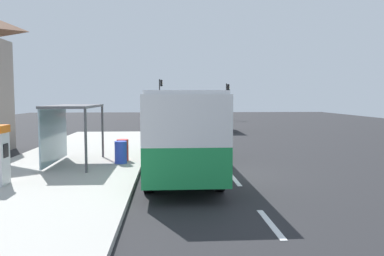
# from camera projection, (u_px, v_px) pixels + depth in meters

# --- Properties ---
(ground_plane) EXTENTS (56.00, 92.00, 0.04)m
(ground_plane) POSITION_uv_depth(u_px,v_px,m) (197.00, 137.00, 29.19)
(ground_plane) COLOR #262628
(sidewalk_platform) EXTENTS (6.20, 30.00, 0.18)m
(sidewalk_platform) POSITION_uv_depth(u_px,v_px,m) (70.00, 165.00, 16.84)
(sidewalk_platform) COLOR #ADAAA3
(sidewalk_platform) RESTS_ON ground
(lane_stripe_seg_0) EXTENTS (0.16, 2.20, 0.01)m
(lane_stripe_seg_0) POSITION_uv_depth(u_px,v_px,m) (270.00, 224.00, 9.31)
(lane_stripe_seg_0) COLOR silver
(lane_stripe_seg_0) RESTS_ON ground
(lane_stripe_seg_1) EXTENTS (0.16, 2.20, 0.01)m
(lane_stripe_seg_1) POSITION_uv_depth(u_px,v_px,m) (235.00, 179.00, 14.28)
(lane_stripe_seg_1) COLOR silver
(lane_stripe_seg_1) RESTS_ON ground
(lane_stripe_seg_2) EXTENTS (0.16, 2.20, 0.01)m
(lane_stripe_seg_2) POSITION_uv_depth(u_px,v_px,m) (217.00, 158.00, 19.25)
(lane_stripe_seg_2) COLOR silver
(lane_stripe_seg_2) RESTS_ON ground
(lane_stripe_seg_3) EXTENTS (0.16, 2.20, 0.01)m
(lane_stripe_seg_3) POSITION_uv_depth(u_px,v_px,m) (207.00, 145.00, 24.23)
(lane_stripe_seg_3) COLOR silver
(lane_stripe_seg_3) RESTS_ON ground
(lane_stripe_seg_4) EXTENTS (0.16, 2.20, 0.01)m
(lane_stripe_seg_4) POSITION_uv_depth(u_px,v_px,m) (200.00, 137.00, 29.20)
(lane_stripe_seg_4) COLOR silver
(lane_stripe_seg_4) RESTS_ON ground
(lane_stripe_seg_5) EXTENTS (0.16, 2.20, 0.01)m
(lane_stripe_seg_5) POSITION_uv_depth(u_px,v_px,m) (195.00, 131.00, 34.18)
(lane_stripe_seg_5) COLOR silver
(lane_stripe_seg_5) RESTS_ON ground
(lane_stripe_seg_6) EXTENTS (0.16, 2.20, 0.01)m
(lane_stripe_seg_6) POSITION_uv_depth(u_px,v_px,m) (192.00, 127.00, 39.15)
(lane_stripe_seg_6) COLOR silver
(lane_stripe_seg_6) RESTS_ON ground
(lane_stripe_seg_7) EXTENTS (0.16, 2.20, 0.01)m
(lane_stripe_seg_7) POSITION_uv_depth(u_px,v_px,m) (189.00, 123.00, 44.12)
(lane_stripe_seg_7) COLOR silver
(lane_stripe_seg_7) RESTS_ON ground
(bus) EXTENTS (2.59, 11.02, 3.21)m
(bus) POSITION_uv_depth(u_px,v_px,m) (179.00, 126.00, 16.00)
(bus) COLOR #1E8C47
(bus) RESTS_ON ground
(white_van) EXTENTS (2.05, 5.21, 2.30)m
(white_van) POSITION_uv_depth(u_px,v_px,m) (217.00, 116.00, 34.52)
(white_van) COLOR white
(white_van) RESTS_ON ground
(sedan_near) EXTENTS (1.90, 4.43, 1.52)m
(sedan_near) POSITION_uv_depth(u_px,v_px,m) (201.00, 113.00, 51.52)
(sedan_near) COLOR #A51919
(sedan_near) RESTS_ON ground
(sedan_far) EXTENTS (1.91, 4.44, 1.52)m
(sedan_far) POSITION_uv_depth(u_px,v_px,m) (207.00, 116.00, 44.72)
(sedan_far) COLOR black
(sedan_far) RESTS_ON ground
(recycling_bin_blue) EXTENTS (0.52, 0.52, 0.95)m
(recycling_bin_blue) POSITION_uv_depth(u_px,v_px,m) (121.00, 152.00, 16.68)
(recycling_bin_blue) COLOR blue
(recycling_bin_blue) RESTS_ON sidewalk_platform
(recycling_bin_red) EXTENTS (0.52, 0.52, 0.95)m
(recycling_bin_red) POSITION_uv_depth(u_px,v_px,m) (123.00, 150.00, 17.38)
(recycling_bin_red) COLOR red
(recycling_bin_red) RESTS_ON sidewalk_platform
(traffic_light_near_side) EXTENTS (0.49, 0.28, 4.69)m
(traffic_light_near_side) POSITION_uv_depth(u_px,v_px,m) (227.00, 96.00, 50.14)
(traffic_light_near_side) COLOR #2D2D2D
(traffic_light_near_side) RESTS_ON ground
(traffic_light_far_side) EXTENTS (0.49, 0.28, 5.26)m
(traffic_light_far_side) POSITION_uv_depth(u_px,v_px,m) (160.00, 93.00, 50.36)
(traffic_light_far_side) COLOR #2D2D2D
(traffic_light_far_side) RESTS_ON ground
(bus_shelter) EXTENTS (1.80, 4.00, 2.50)m
(bus_shelter) POSITION_uv_depth(u_px,v_px,m) (67.00, 119.00, 16.31)
(bus_shelter) COLOR #4C4C51
(bus_shelter) RESTS_ON sidewalk_platform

